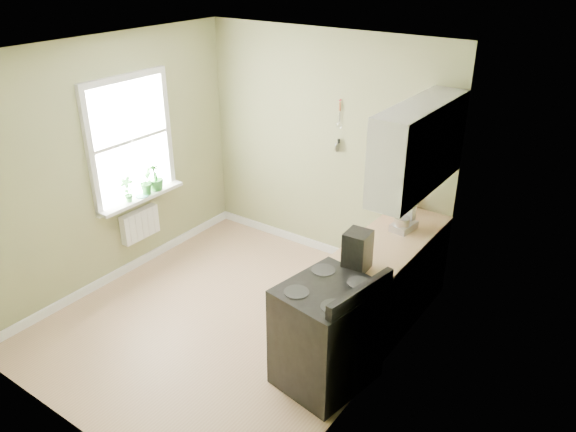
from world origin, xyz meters
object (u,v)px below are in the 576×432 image
Objects in this scene: kettle at (403,200)px; stand_mixer at (405,215)px; stove at (327,334)px; coffee_maker at (357,252)px.

stand_mixer is at bearing -63.72° from kettle.
coffee_maker is (-0.00, 0.47, 0.59)m from stove.
stove is 1.97m from kettle.
stand_mixer is 0.53m from kettle.
stand_mixer is at bearing 88.62° from coffee_maker.
coffee_maker reaches higher than kettle.
kettle is at bearing 96.31° from stove.
stove is 6.35× the size of kettle.
kettle is at bearing 116.28° from stand_mixer.
stand_mixer is 2.13× the size of kettle.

